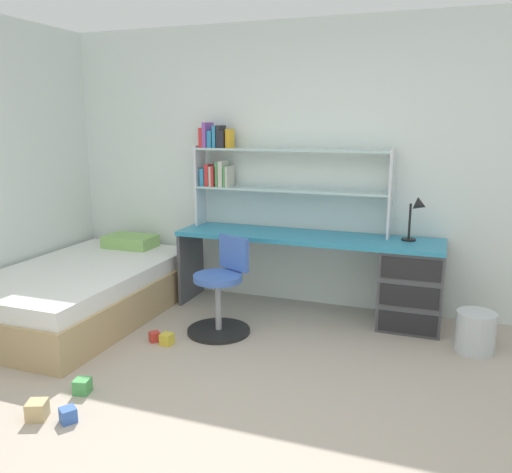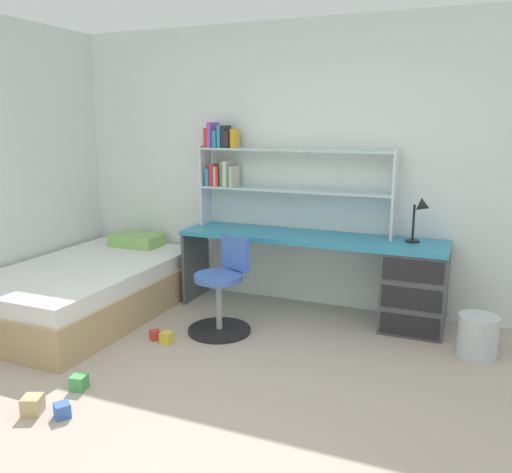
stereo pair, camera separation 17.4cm
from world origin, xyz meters
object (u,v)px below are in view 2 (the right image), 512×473
at_px(swivel_chair, 222,295).
at_px(bed_platform, 88,288).
at_px(desk, 381,277).
at_px(waste_bin, 478,336).
at_px(toy_block_red_0, 155,335).
at_px(bookshelf_hutch, 263,168).
at_px(toy_block_blue_2, 62,410).
at_px(toy_block_natural_1, 33,405).
at_px(desk_lamp, 421,213).
at_px(toy_block_yellow_3, 167,338).
at_px(toy_block_green_4, 79,382).

height_order(swivel_chair, bed_platform, swivel_chair).
distance_m(desk, waste_bin, 0.90).
relative_size(waste_bin, toy_block_red_0, 4.08).
height_order(bookshelf_hutch, toy_block_blue_2, bookshelf_hutch).
bearing_deg(bed_platform, toy_block_natural_1, -60.92).
relative_size(desk_lamp, toy_block_red_0, 5.00).
bearing_deg(toy_block_natural_1, desk_lamp, 49.79).
bearing_deg(toy_block_yellow_3, bookshelf_hutch, 75.02).
relative_size(desk_lamp, bed_platform, 0.18).
xyz_separation_m(toy_block_natural_1, toy_block_yellow_3, (0.19, 1.19, -0.01)).
height_order(toy_block_natural_1, toy_block_yellow_3, toy_block_natural_1).
xyz_separation_m(desk, toy_block_green_4, (-1.61, -1.92, -0.37)).
bearing_deg(toy_block_blue_2, toy_block_natural_1, -169.32).
height_order(bookshelf_hutch, toy_block_red_0, bookshelf_hutch).
distance_m(waste_bin, toy_block_red_0, 2.48).
height_order(swivel_chair, waste_bin, swivel_chair).
xyz_separation_m(desk_lamp, toy_block_blue_2, (-1.76, -2.27, -0.94)).
bearing_deg(toy_block_red_0, waste_bin, 15.79).
relative_size(waste_bin, toy_block_blue_2, 3.63).
bearing_deg(toy_block_natural_1, toy_block_blue_2, 10.68).
xyz_separation_m(toy_block_red_0, toy_block_green_4, (-0.01, -0.87, 0.01)).
relative_size(desk_lamp, swivel_chair, 0.49).
distance_m(desk, toy_block_red_0, 1.95).
relative_size(desk, bookshelf_hutch, 1.29).
height_order(desk, toy_block_red_0, desk).
height_order(desk_lamp, swivel_chair, desk_lamp).
distance_m(desk_lamp, bed_platform, 3.00).
bearing_deg(desk, toy_block_natural_1, -126.48).
distance_m(desk, bed_platform, 2.62).
xyz_separation_m(desk, swivel_chair, (-1.18, -0.68, -0.11)).
bearing_deg(toy_block_blue_2, toy_block_red_0, 96.05).
height_order(bed_platform, toy_block_red_0, bed_platform).
distance_m(bed_platform, toy_block_natural_1, 1.73).
xyz_separation_m(waste_bin, toy_block_yellow_3, (-2.26, -0.69, -0.11)).
bearing_deg(bookshelf_hutch, swivel_chair, -92.25).
relative_size(desk, toy_block_yellow_3, 26.35).
bearing_deg(toy_block_natural_1, waste_bin, 37.59).
distance_m(bed_platform, toy_block_green_4, 1.48).
bearing_deg(toy_block_yellow_3, toy_block_blue_2, -89.95).
xyz_separation_m(toy_block_red_0, toy_block_natural_1, (-0.07, -1.21, 0.02)).
height_order(swivel_chair, toy_block_blue_2, swivel_chair).
bearing_deg(bed_platform, toy_block_red_0, -17.91).
height_order(swivel_chair, toy_block_natural_1, swivel_chair).
bearing_deg(toy_block_blue_2, desk, 56.36).
distance_m(desk, toy_block_natural_1, 2.83).
distance_m(bookshelf_hutch, toy_block_yellow_3, 1.78).
bearing_deg(toy_block_red_0, swivel_chair, 41.28).
bearing_deg(bed_platform, toy_block_green_4, -52.60).
bearing_deg(waste_bin, desk_lamp, 139.29).
xyz_separation_m(waste_bin, toy_block_green_4, (-2.39, -1.54, -0.11)).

